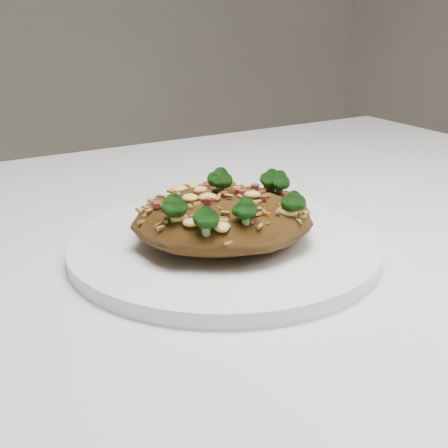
# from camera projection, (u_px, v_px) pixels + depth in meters

# --- Properties ---
(dining_table) EXTENTS (1.20, 0.80, 0.75)m
(dining_table) POSITION_uv_depth(u_px,v_px,m) (190.00, 325.00, 0.62)
(dining_table) COLOR silver
(dining_table) RESTS_ON ground
(plate) EXTENTS (0.28, 0.28, 0.01)m
(plate) POSITION_uv_depth(u_px,v_px,m) (224.00, 247.00, 0.56)
(plate) COLOR white
(plate) RESTS_ON dining_table
(fried_rice) EXTENTS (0.16, 0.15, 0.06)m
(fried_rice) POSITION_uv_depth(u_px,v_px,m) (225.00, 210.00, 0.55)
(fried_rice) COLOR brown
(fried_rice) RESTS_ON plate
(fork) EXTENTS (0.12, 0.13, 0.00)m
(fork) POSITION_uv_depth(u_px,v_px,m) (232.00, 207.00, 0.64)
(fork) COLOR silver
(fork) RESTS_ON plate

